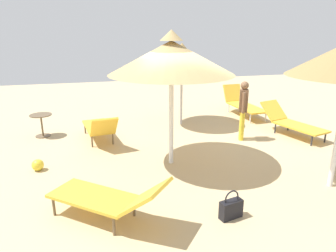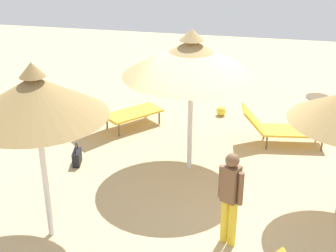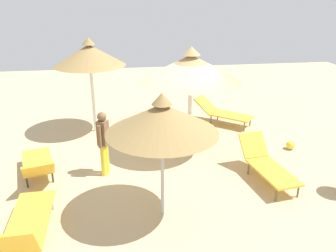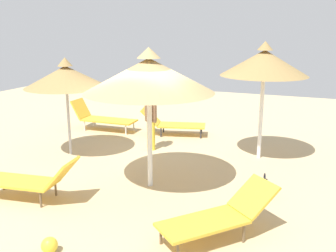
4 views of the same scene
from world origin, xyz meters
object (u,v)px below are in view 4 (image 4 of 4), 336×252
object	(u,v)px
parasol_umbrella_far_left	(264,63)
person_standing_back	(151,117)
lounge_chair_near_right	(220,214)
handbag	(264,188)
lounge_chair_edge	(101,117)
beach_ball	(49,245)
lounge_chair_far_right	(33,179)
parasol_umbrella_front	(149,75)
parasol_umbrella_center	(66,77)
lounge_chair_near_left	(172,123)

from	to	relation	value
parasol_umbrella_far_left	person_standing_back	xyz separation A→B (m)	(0.40, -2.90, -1.54)
lounge_chair_near_right	handbag	bearing A→B (deg)	167.33
lounge_chair_near_right	lounge_chair_edge	bearing A→B (deg)	-134.02
beach_ball	parasol_umbrella_far_left	bearing A→B (deg)	158.52
lounge_chair_far_right	person_standing_back	xyz separation A→B (m)	(-3.82, 0.81, 0.49)
person_standing_back	beach_ball	world-z (taller)	person_standing_back
lounge_chair_edge	beach_ball	size ratio (longest dim) A/B	8.48
lounge_chair_edge	beach_ball	bearing A→B (deg)	25.18
lounge_chair_near_right	lounge_chair_far_right	xyz separation A→B (m)	(-0.04, -3.77, 0.00)
person_standing_back	lounge_chair_near_right	bearing A→B (deg)	37.47
lounge_chair_near_right	beach_ball	size ratio (longest dim) A/B	7.69
parasol_umbrella_front	parasol_umbrella_center	bearing A→B (deg)	-111.54
lounge_chair_near_right	lounge_chair_near_left	size ratio (longest dim) A/B	0.93
lounge_chair_near_left	beach_ball	distance (m)	6.85
lounge_chair_near_right	parasol_umbrella_far_left	bearing A→B (deg)	-179.19
parasol_umbrella_center	lounge_chair_edge	world-z (taller)	parasol_umbrella_center
lounge_chair_near_left	person_standing_back	world-z (taller)	person_standing_back
lounge_chair_edge	lounge_chair_far_right	bearing A→B (deg)	17.07
parasol_umbrella_front	lounge_chair_near_left	distance (m)	4.50
person_standing_back	beach_ball	size ratio (longest dim) A/B	6.45
parasol_umbrella_far_left	beach_ball	bearing A→B (deg)	-21.48
parasol_umbrella_front	parasol_umbrella_far_left	distance (m)	3.30
lounge_chair_edge	handbag	bearing A→B (deg)	60.47
parasol_umbrella_center	handbag	world-z (taller)	parasol_umbrella_center
handbag	beach_ball	xyz separation A→B (m)	(3.26, -2.70, -0.05)
lounge_chair_near_left	lounge_chair_near_right	bearing A→B (deg)	28.55
handbag	person_standing_back	bearing A→B (deg)	-120.15
lounge_chair_near_left	lounge_chair_edge	distance (m)	2.40
lounge_chair_near_right	beach_ball	world-z (taller)	lounge_chair_near_right
lounge_chair_near_right	person_standing_back	world-z (taller)	person_standing_back
parasol_umbrella_front	person_standing_back	world-z (taller)	parasol_umbrella_front
lounge_chair_near_right	handbag	world-z (taller)	lounge_chair_near_right
parasol_umbrella_center	lounge_chair_near_left	bearing A→B (deg)	146.67
parasol_umbrella_far_left	beach_ball	distance (m)	6.48
parasol_umbrella_center	parasol_umbrella_front	distance (m)	3.09
parasol_umbrella_front	person_standing_back	bearing A→B (deg)	-155.99
person_standing_back	handbag	world-z (taller)	person_standing_back
parasol_umbrella_far_left	beach_ball	size ratio (longest dim) A/B	11.82
parasol_umbrella_far_left	lounge_chair_edge	bearing A→B (deg)	-99.72
parasol_umbrella_far_left	lounge_chair_near_left	distance (m)	3.75
lounge_chair_near_right	parasol_umbrella_center	bearing A→B (deg)	-119.15
parasol_umbrella_far_left	lounge_chair_near_right	xyz separation A→B (m)	(4.26, 0.06, -2.03)
beach_ball	lounge_chair_edge	bearing A→B (deg)	-154.82
parasol_umbrella_front	person_standing_back	xyz separation A→B (m)	(-2.32, -1.03, -1.46)
lounge_chair_near_right	lounge_chair_far_right	distance (m)	3.77
beach_ball	parasol_umbrella_center	bearing A→B (deg)	-148.08
parasol_umbrella_center	parasol_umbrella_front	size ratio (longest dim) A/B	0.88
parasol_umbrella_front	beach_ball	xyz separation A→B (m)	(2.91, -0.35, -2.25)
lounge_chair_near_right	beach_ball	xyz separation A→B (m)	(1.37, -2.27, -0.30)
lounge_chair_near_right	person_standing_back	bearing A→B (deg)	-142.53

